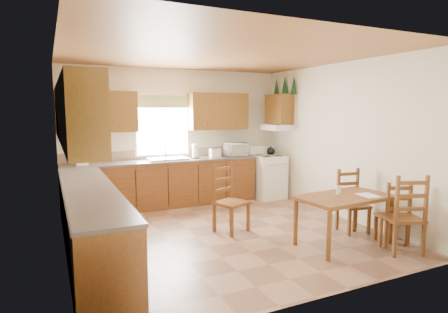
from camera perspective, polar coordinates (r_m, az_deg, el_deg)
name	(u,v)px	position (r m, az deg, el deg)	size (l,w,h in m)	color
floor	(224,233)	(5.91, -0.08, -11.55)	(4.50, 4.50, 0.00)	#926B52
ceiling	(223,54)	(5.65, -0.08, 15.35)	(4.50, 4.50, 0.00)	#976333
wall_left	(61,154)	(5.09, -23.64, 0.40)	(4.50, 4.50, 0.00)	beige
wall_right	(339,141)	(6.88, 17.14, 2.31)	(4.50, 4.50, 0.00)	beige
wall_back	(177,136)	(7.71, -7.22, 3.07)	(4.50, 4.50, 0.00)	beige
wall_front	(323,167)	(3.73, 14.82, -1.54)	(4.50, 4.50, 0.00)	beige
lower_cab_back	(164,184)	(7.44, -9.14, -4.20)	(3.75, 0.60, 0.88)	brown
lower_cab_left	(90,224)	(5.14, -19.68, -9.72)	(0.60, 3.60, 0.88)	brown
counter_back	(163,161)	(7.36, -9.22, -0.69)	(3.75, 0.63, 0.04)	#524742
counter_left	(89,189)	(5.03, -19.90, -4.70)	(0.63, 3.60, 0.04)	#524742
backsplash	(159,154)	(7.63, -9.84, 0.41)	(3.75, 0.01, 0.18)	#9D7B6A
upper_cab_back_left	(97,112)	(7.20, -18.74, 6.48)	(1.41, 0.33, 0.75)	brown
upper_cab_back_right	(218,111)	(7.85, -0.86, 6.89)	(1.25, 0.33, 0.75)	brown
upper_cab_left	(74,113)	(4.92, -21.95, 6.16)	(0.33, 3.60, 0.75)	brown
upper_cab_stove	(279,109)	(8.06, 8.41, 7.14)	(0.33, 0.62, 0.62)	brown
range_hood	(277,127)	(8.04, 8.06, 4.44)	(0.44, 0.62, 0.12)	white
window_frame	(163,127)	(7.58, -9.34, 4.47)	(1.13, 0.02, 1.18)	white
window_pane	(163,127)	(7.58, -9.33, 4.47)	(1.05, 0.01, 1.10)	white
window_valance	(163,102)	(7.55, -9.35, 8.26)	(1.19, 0.01, 0.24)	#4D7735
sink_basin	(167,159)	(7.38, -8.66, -0.35)	(0.75, 0.45, 0.04)	silver
pine_decal_a	(294,86)	(7.88, 10.58, 10.59)	(0.22, 0.22, 0.36)	#154622
pine_decal_b	(285,84)	(8.15, 9.25, 10.78)	(0.22, 0.22, 0.36)	#154622
pine_decal_c	(276,87)	(8.41, 7.99, 10.42)	(0.22, 0.22, 0.36)	#154622
stove	(268,177)	(8.12, 6.76, -3.12)	(0.61, 0.63, 0.90)	white
coffeemaker	(82,155)	(7.08, -20.87, 0.25)	(0.21, 0.25, 0.36)	white
paper_towel	(195,151)	(7.54, -4.41, 0.83)	(0.12, 0.12, 0.29)	white
toaster	(215,153)	(7.71, -1.37, 0.57)	(0.21, 0.14, 0.17)	white
microwave	(236,149)	(7.88, 1.79, 1.09)	(0.46, 0.33, 0.28)	white
dining_table	(344,220)	(5.59, 17.76, -9.22)	(1.32, 0.75, 0.71)	brown
chair_near_left	(403,213)	(5.55, 25.59, -7.80)	(0.45, 0.43, 1.06)	brown
chair_near_right	(392,212)	(5.88, 24.28, -7.73)	(0.38, 0.36, 0.90)	brown
chair_far_left	(231,198)	(5.83, 1.13, -6.39)	(0.45, 0.42, 1.06)	brown
chair_far_right	(354,201)	(6.17, 19.13, -6.49)	(0.40, 0.39, 0.96)	brown
table_paper	(368,195)	(5.62, 21.14, -5.53)	(0.23, 0.30, 0.00)	white
table_card	(338,190)	(5.54, 17.05, -4.92)	(0.09, 0.02, 0.12)	white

